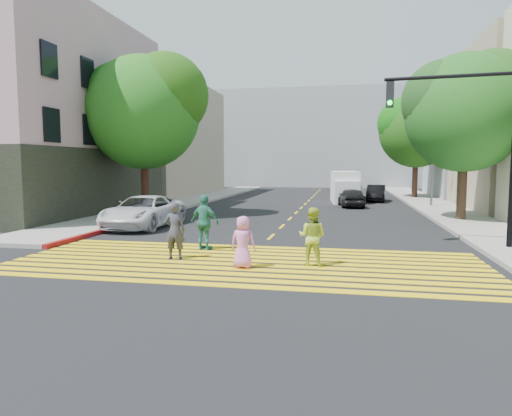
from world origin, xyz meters
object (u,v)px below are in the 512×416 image
(tree_right_near, at_px, (467,106))
(pedestrian_extra, at_px, (205,222))
(dark_car_parked, at_px, (376,193))
(white_van, at_px, (345,188))
(tree_left, at_px, (145,106))
(pedestrian_man, at_px, (175,230))
(tree_right_far, at_px, (418,127))
(traffic_signal, at_px, (477,130))
(dark_car_near, at_px, (351,197))
(silver_car, at_px, (352,190))
(pedestrian_woman, at_px, (312,237))
(white_sedan, at_px, (143,212))
(pedestrian_child, at_px, (243,242))

(tree_right_near, relative_size, pedestrian_extra, 4.53)
(dark_car_parked, relative_size, white_van, 0.76)
(tree_left, xyz_separation_m, pedestrian_man, (5.68, -10.50, -5.01))
(tree_right_far, xyz_separation_m, traffic_signal, (-1.47, -22.93, -1.91))
(dark_car_near, distance_m, white_van, 3.57)
(pedestrian_man, bearing_deg, dark_car_parked, -113.26)
(dark_car_parked, bearing_deg, silver_car, 119.47)
(tree_right_far, distance_m, white_van, 8.75)
(pedestrian_extra, bearing_deg, pedestrian_man, 92.15)
(pedestrian_woman, xyz_separation_m, dark_car_near, (1.24, 18.04, -0.18))
(white_sedan, distance_m, silver_car, 22.56)
(tree_right_far, height_order, silver_car, tree_right_far)
(tree_right_far, distance_m, traffic_signal, 23.06)
(pedestrian_man, bearing_deg, tree_left, -67.47)
(white_sedan, relative_size, silver_car, 1.13)
(dark_car_parked, bearing_deg, white_sedan, -118.13)
(tree_left, distance_m, dark_car_parked, 18.57)
(silver_car, bearing_deg, pedestrian_man, 80.74)
(pedestrian_child, relative_size, dark_car_parked, 0.37)
(white_van, bearing_deg, pedestrian_child, -101.35)
(tree_right_far, relative_size, traffic_signal, 1.43)
(pedestrian_woman, bearing_deg, tree_left, -34.85)
(tree_right_far, height_order, pedestrian_child, tree_right_far)
(white_van, bearing_deg, tree_right_far, 35.42)
(pedestrian_man, distance_m, traffic_signal, 10.05)
(silver_car, bearing_deg, pedestrian_woman, 89.23)
(tree_right_near, distance_m, tree_right_far, 15.33)
(pedestrian_child, bearing_deg, dark_car_near, -93.67)
(tree_right_near, xyz_separation_m, pedestrian_extra, (-10.06, -9.31, -4.61))
(tree_left, distance_m, pedestrian_woman, 15.23)
(pedestrian_extra, height_order, white_sedan, pedestrian_extra)
(tree_right_near, distance_m, pedestrian_extra, 14.46)
(tree_right_near, distance_m, white_sedan, 15.85)
(pedestrian_extra, relative_size, silver_car, 0.40)
(pedestrian_woman, bearing_deg, dark_car_near, -81.30)
(tree_right_near, height_order, dark_car_near, tree_right_near)
(tree_right_near, height_order, dark_car_parked, tree_right_near)
(tree_right_far, relative_size, dark_car_parked, 2.27)
(white_van, relative_size, traffic_signal, 0.82)
(pedestrian_extra, distance_m, white_van, 20.37)
(pedestrian_man, xyz_separation_m, pedestrian_child, (2.24, -0.79, -0.14))
(tree_right_near, xyz_separation_m, white_sedan, (-14.35, -4.73, -4.81))
(tree_left, distance_m, silver_car, 20.34)
(white_sedan, relative_size, white_van, 1.02)
(pedestrian_extra, xyz_separation_m, dark_car_parked, (6.74, 21.27, -0.28))
(pedestrian_woman, bearing_deg, silver_car, -80.32)
(white_sedan, bearing_deg, pedestrian_woman, -37.55)
(tree_right_near, bearing_deg, tree_left, -178.61)
(tree_left, height_order, white_sedan, tree_left)
(pedestrian_child, height_order, pedestrian_extra, pedestrian_extra)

